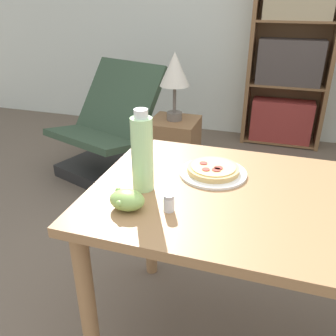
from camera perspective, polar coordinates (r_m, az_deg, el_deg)
name	(u,v)px	position (r m, az deg, el deg)	size (l,w,h in m)	color
ground_plane	(232,335)	(1.78, 10.21, -24.89)	(14.00, 14.00, 0.00)	brown
wall_back	(286,2)	(3.76, 18.34, 23.92)	(8.00, 0.05, 2.60)	silver
dining_table	(260,223)	(1.32, 14.61, -8.54)	(1.20, 0.76, 0.75)	#A37549
pizza_on_plate	(213,171)	(1.37, 7.23, -0.42)	(0.26, 0.26, 0.04)	white
grape_bunch	(127,200)	(1.14, -6.63, -5.13)	(0.12, 0.09, 0.06)	#93BC5B
drink_bottle	(142,153)	(1.21, -4.15, 2.41)	(0.08, 0.08, 0.29)	#B7EAA3
salt_shaker	(169,203)	(1.13, 0.15, -5.63)	(0.03, 0.03, 0.06)	white
lounge_chair_near	(108,141)	(2.96, -9.63, 4.27)	(0.88, 0.95, 0.88)	black
bookshelf	(290,60)	(3.62, 19.01, 16.13)	(0.75, 0.29, 1.74)	brown
side_table	(174,154)	(2.71, 0.97, 2.23)	(0.34, 0.34, 0.55)	brown
table_lamp	(175,72)	(2.52, 1.08, 15.07)	(0.21, 0.21, 0.48)	#665B51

